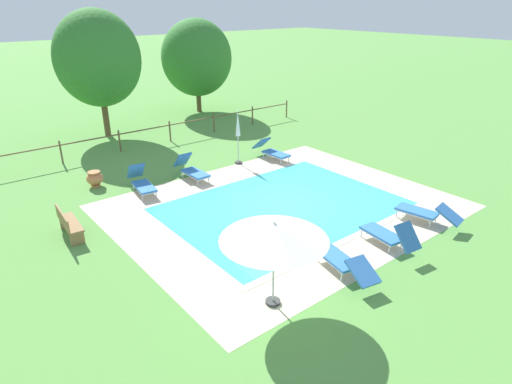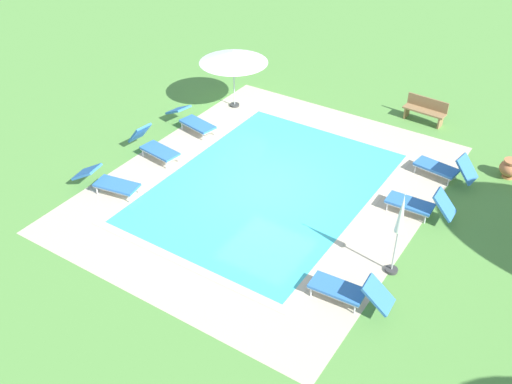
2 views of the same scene
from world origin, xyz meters
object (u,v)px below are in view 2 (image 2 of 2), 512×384
sun_lounger_south_far (445,168)px  patio_umbrella_open_foreground (233,57)px  sun_lounger_north_end (108,182)px  patio_umbrella_closed_row_west (400,223)px  sun_lounger_south_near_corner (420,204)px  wooden_bench_lawn_side (425,110)px  sun_lounger_north_far (192,120)px  sun_lounger_north_near_steps (349,291)px  terracotta_urn_near_fence (510,168)px  sun_lounger_north_mid (154,146)px

sun_lounger_south_far → patio_umbrella_open_foreground: size_ratio=0.78×
sun_lounger_north_end → patio_umbrella_closed_row_west: (-1.32, 8.36, 1.17)m
patio_umbrella_open_foreground → sun_lounger_south_near_corner: bearing=71.6°
sun_lounger_south_far → wooden_bench_lawn_side: bearing=-151.1°
sun_lounger_north_far → patio_umbrella_closed_row_west: patio_umbrella_closed_row_west is taller
patio_umbrella_open_foreground → sun_lounger_north_end: bearing=0.4°
sun_lounger_north_near_steps → sun_lounger_south_near_corner: 4.12m
wooden_bench_lawn_side → terracotta_urn_near_fence: 4.01m
terracotta_urn_near_fence → wooden_bench_lawn_side: bearing=-121.0°
sun_lounger_north_near_steps → sun_lounger_south_near_corner: bearing=177.4°
wooden_bench_lawn_side → patio_umbrella_closed_row_west: bearing=14.4°
sun_lounger_north_end → sun_lounger_south_far: (-6.05, 8.10, 0.04)m
sun_lounger_north_mid → sun_lounger_north_end: size_ratio=0.91×
sun_lounger_north_end → wooden_bench_lawn_side: wooden_bench_lawn_side is taller
sun_lounger_north_near_steps → patio_umbrella_open_foreground: size_ratio=0.80×
patio_umbrella_closed_row_west → wooden_bench_lawn_side: 8.31m
sun_lounger_north_mid → sun_lounger_north_end: (2.24, 0.18, -0.03)m
sun_lounger_south_far → wooden_bench_lawn_side: size_ratio=1.26×
sun_lounger_north_far → sun_lounger_north_end: 4.34m
patio_umbrella_open_foreground → terracotta_urn_near_fence: size_ratio=3.96×
sun_lounger_north_far → sun_lounger_south_far: (-1.72, 8.37, 0.04)m
sun_lounger_north_far → sun_lounger_south_far: sun_lounger_south_far is taller
sun_lounger_north_near_steps → patio_umbrella_open_foreground: (-6.83, -7.96, 1.56)m
sun_lounger_north_mid → sun_lounger_south_near_corner: 8.44m
patio_umbrella_open_foreground → sun_lounger_north_near_steps: bearing=49.4°
sun_lounger_north_far → terracotta_urn_near_fence: 10.43m
patio_umbrella_open_foreground → terracotta_urn_near_fence: 9.94m
sun_lounger_north_near_steps → patio_umbrella_open_foreground: bearing=-130.6°
sun_lounger_south_far → terracotta_urn_near_fence: sun_lounger_south_far is taller
terracotta_urn_near_fence → sun_lounger_north_far: bearing=-73.8°
sun_lounger_north_mid → sun_lounger_north_far: 2.09m
sun_lounger_north_near_steps → sun_lounger_south_far: sun_lounger_south_far is taller
sun_lounger_south_near_corner → patio_umbrella_closed_row_west: 2.81m
sun_lounger_north_far → sun_lounger_north_mid: bearing=2.6°
sun_lounger_south_near_corner → patio_umbrella_closed_row_west: bearing=5.8°
sun_lounger_north_far → sun_lounger_south_near_corner: sun_lounger_south_near_corner is taller
patio_umbrella_open_foreground → terracotta_urn_near_fence: (-0.64, 9.79, -1.61)m
sun_lounger_south_near_corner → wooden_bench_lawn_side: 5.71m
sun_lounger_north_far → sun_lounger_south_near_corner: 8.38m
sun_lounger_north_mid → sun_lounger_south_near_corner: size_ratio=1.02×
sun_lounger_north_mid → sun_lounger_south_near_corner: sun_lounger_north_mid is taller
sun_lounger_north_near_steps → patio_umbrella_closed_row_west: size_ratio=0.83×
sun_lounger_north_mid → sun_lounger_north_far: (-2.09, -0.10, -0.04)m
wooden_bench_lawn_side → terracotta_urn_near_fence: size_ratio=2.44×
sun_lounger_north_far → sun_lounger_north_end: (4.33, 0.27, 0.00)m
sun_lounger_north_mid → sun_lounger_south_near_corner: (-1.64, 8.28, -0.00)m
sun_lounger_south_near_corner → terracotta_urn_near_fence: size_ratio=3.03×
sun_lounger_north_mid → sun_lounger_north_far: size_ratio=0.90×
patio_umbrella_closed_row_west → sun_lounger_north_mid: bearing=-96.1°
sun_lounger_north_far → sun_lounger_north_near_steps: bearing=60.9°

